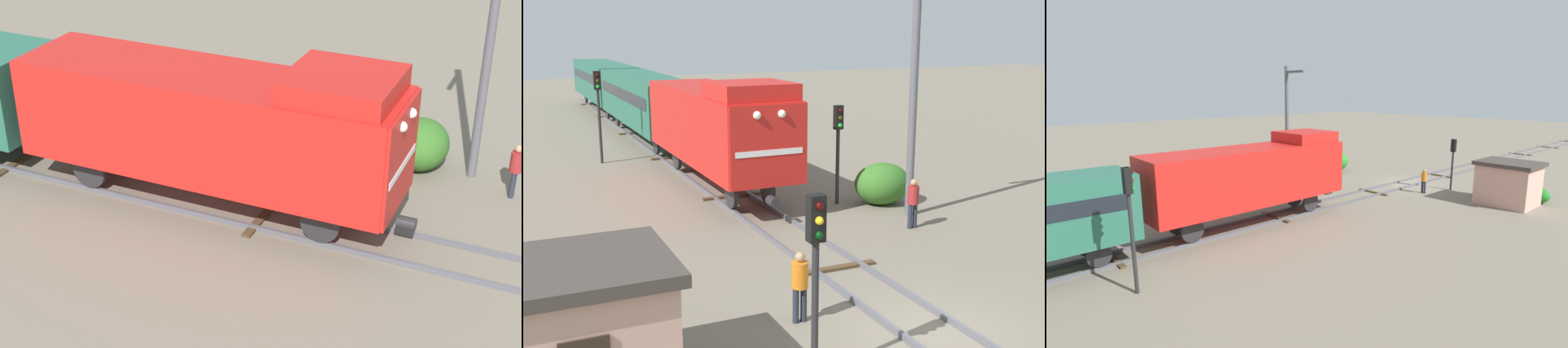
% 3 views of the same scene
% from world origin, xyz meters
% --- Properties ---
extents(ground_plane, '(156.00, 156.00, 0.00)m').
position_xyz_m(ground_plane, '(0.00, 0.00, 0.00)').
color(ground_plane, '#756B5B').
extents(railway_track, '(2.40, 104.00, 0.16)m').
position_xyz_m(railway_track, '(0.00, 0.00, 0.07)').
color(railway_track, '#595960').
rests_on(railway_track, ground).
extents(locomotive, '(2.90, 11.60, 4.60)m').
position_xyz_m(locomotive, '(0.00, 14.46, 2.77)').
color(locomotive, red).
rests_on(locomotive, railway_track).
extents(passenger_car_leading, '(2.84, 14.00, 3.66)m').
position_xyz_m(passenger_car_leading, '(0.00, 27.80, 2.52)').
color(passenger_car_leading, '#26604C').
rests_on(passenger_car_leading, railway_track).
extents(passenger_car_trailing, '(2.84, 14.00, 3.66)m').
position_xyz_m(passenger_car_trailing, '(0.00, 42.40, 2.52)').
color(passenger_car_trailing, '#26604C').
rests_on(passenger_car_trailing, railway_track).
extents(traffic_signal_near, '(0.32, 0.34, 3.69)m').
position_xyz_m(traffic_signal_near, '(-3.20, -0.55, 2.58)').
color(traffic_signal_near, '#262628').
rests_on(traffic_signal_near, ground).
extents(traffic_signal_mid, '(0.32, 0.34, 3.80)m').
position_xyz_m(traffic_signal_mid, '(3.40, 10.47, 2.66)').
color(traffic_signal_mid, '#262628').
rests_on(traffic_signal_mid, ground).
extents(traffic_signal_far, '(0.32, 0.34, 4.56)m').
position_xyz_m(traffic_signal_far, '(-3.60, 21.97, 3.15)').
color(traffic_signal_far, '#262628').
rests_on(traffic_signal_far, ground).
extents(worker_near_track, '(0.38, 0.38, 1.70)m').
position_xyz_m(worker_near_track, '(-2.40, 1.77, 1.00)').
color(worker_near_track, '#262B38').
rests_on(worker_near_track, ground).
extents(worker_by_signal, '(0.38, 0.38, 1.70)m').
position_xyz_m(worker_by_signal, '(4.20, 6.67, 1.00)').
color(worker_by_signal, '#262B38').
rests_on(worker_by_signal, ground).
extents(catenary_mast, '(1.94, 0.28, 8.72)m').
position_xyz_m(catenary_mast, '(4.94, 8.03, 4.61)').
color(catenary_mast, '#595960').
rests_on(catenary_mast, ground).
extents(relay_hut, '(3.50, 2.90, 2.74)m').
position_xyz_m(relay_hut, '(-7.50, 0.38, 1.39)').
color(relay_hut, '#D19E8C').
rests_on(relay_hut, ground).
extents(bush_near, '(2.21, 1.81, 1.61)m').
position_xyz_m(bush_near, '(4.94, 9.71, 0.80)').
color(bush_near, '#366E26').
rests_on(bush_near, ground).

